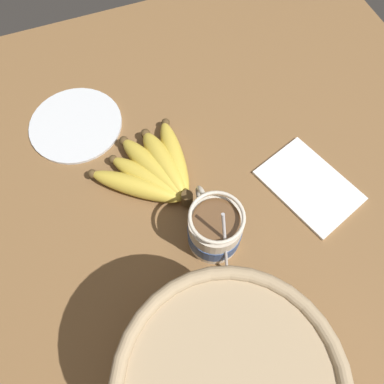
# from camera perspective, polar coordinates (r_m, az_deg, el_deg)

# --- Properties ---
(table) EXTENTS (1.16, 1.16, 0.03)m
(table) POSITION_cam_1_polar(r_m,az_deg,el_deg) (0.68, 1.61, -3.95)
(table) COLOR brown
(table) RESTS_ON ground
(coffee_mug) EXTENTS (0.14, 0.09, 0.15)m
(coffee_mug) POSITION_cam_1_polar(r_m,az_deg,el_deg) (0.61, 3.37, -5.79)
(coffee_mug) COLOR beige
(coffee_mug) RESTS_ON table
(banana_bunch) EXTENTS (0.19, 0.19, 0.04)m
(banana_bunch) POSITION_cam_1_polar(r_m,az_deg,el_deg) (0.69, -5.66, 3.36)
(banana_bunch) COLOR #4C381E
(banana_bunch) RESTS_ON table
(napkin) EXTENTS (0.20, 0.17, 0.01)m
(napkin) POSITION_cam_1_polar(r_m,az_deg,el_deg) (0.72, 17.41, 0.95)
(napkin) COLOR white
(napkin) RESTS_ON table
(small_plate) EXTENTS (0.18, 0.18, 0.01)m
(small_plate) POSITION_cam_1_polar(r_m,az_deg,el_deg) (0.79, -17.30, 9.81)
(small_plate) COLOR silver
(small_plate) RESTS_ON table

